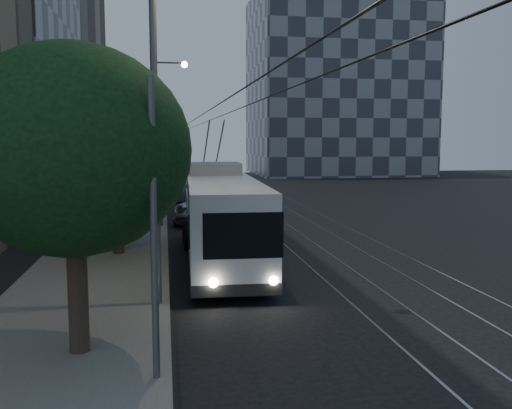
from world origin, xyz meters
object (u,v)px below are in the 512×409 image
object	(u,v)px
car_white_a	(204,207)
streetlamp_far	(159,118)
streetlamp_near	(170,72)
pickup_silver	(207,207)
trolleybus	(222,218)
car_white_d	(180,183)
car_white_c	(188,185)
car_white_b	(196,194)

from	to	relation	value
car_white_a	streetlamp_far	bearing A→B (deg)	127.27
streetlamp_near	pickup_silver	bearing A→B (deg)	82.68
trolleybus	car_white_d	world-z (taller)	trolleybus
car_white_d	car_white_c	bearing A→B (deg)	-86.34
pickup_silver	streetlamp_near	bearing A→B (deg)	-80.08
pickup_silver	car_white_a	size ratio (longest dim) A/B	1.61
car_white_b	streetlamp_near	size ratio (longest dim) A/B	0.46
car_white_a	car_white_c	distance (m)	15.01
pickup_silver	car_white_c	distance (m)	16.81
car_white_b	pickup_silver	bearing A→B (deg)	-112.13
trolleybus	pickup_silver	bearing A→B (deg)	90.78
streetlamp_far	trolleybus	bearing A→B (deg)	-82.27
car_white_c	streetlamp_near	size ratio (longest dim) A/B	0.42
trolleybus	car_white_a	xyz separation A→B (m)	(0.20, 12.86, -1.08)
streetlamp_far	pickup_silver	bearing A→B (deg)	-69.64
streetlamp_near	streetlamp_far	xyz separation A→B (m)	(-0.49, 24.27, -0.40)
car_white_d	streetlamp_near	bearing A→B (deg)	-99.58
pickup_silver	car_white_d	size ratio (longest dim) A/B	1.40
car_white_b	car_white_c	xyz separation A→B (m)	(-0.33, 7.98, 0.02)
car_white_d	streetlamp_far	xyz separation A→B (m)	(-1.63, -12.58, 5.49)
pickup_silver	car_white_b	world-z (taller)	pickup_silver
trolleybus	car_white_a	world-z (taller)	trolleybus
streetlamp_far	car_white_d	bearing A→B (deg)	82.61
trolleybus	streetlamp_near	bearing A→B (deg)	-106.59
streetlamp_near	streetlamp_far	world-z (taller)	streetlamp_near
car_white_a	streetlamp_near	bearing A→B (deg)	-85.65
car_white_c	streetlamp_far	distance (m)	11.26
car_white_b	car_white_c	bearing A→B (deg)	69.53
streetlamp_near	car_white_a	bearing A→B (deg)	83.37
car_white_b	car_white_c	world-z (taller)	car_white_c
pickup_silver	car_white_a	xyz separation A→B (m)	(0.00, 1.80, -0.21)
car_white_b	streetlamp_far	xyz separation A→B (m)	(-2.57, -1.59, 5.51)
trolleybus	car_white_c	size ratio (longest dim) A/B	2.73
car_white_d	streetlamp_near	world-z (taller)	streetlamp_near
trolleybus	car_white_b	distance (m)	19.91
trolleybus	car_white_b	bearing A→B (deg)	91.55
car_white_d	streetlamp_near	xyz separation A→B (m)	(-1.14, -36.85, 5.90)
car_white_b	car_white_d	bearing A→B (deg)	72.05
trolleybus	car_white_c	xyz separation A→B (m)	(-0.24, 27.86, -0.98)
trolleybus	streetlamp_far	xyz separation A→B (m)	(-2.48, 18.29, 4.51)
car_white_b	streetlamp_far	world-z (taller)	streetlamp_far
pickup_silver	streetlamp_far	size ratio (longest dim) A/B	0.60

